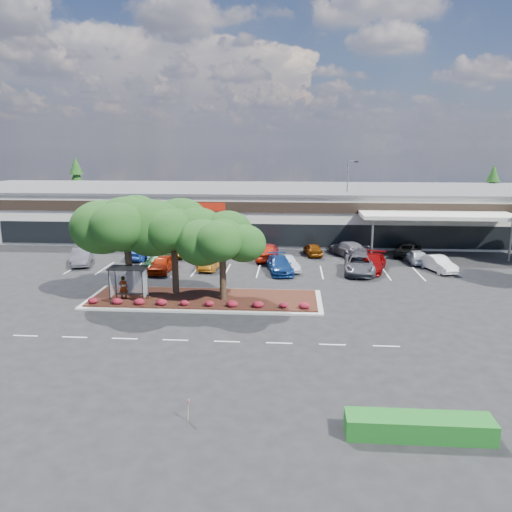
# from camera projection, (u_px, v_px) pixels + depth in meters

# --- Properties ---
(ground) EXTENTS (160.00, 160.00, 0.00)m
(ground) POSITION_uv_depth(u_px,v_px,m) (223.00, 319.00, 34.43)
(ground) COLOR black
(ground) RESTS_ON ground
(retail_store) EXTENTS (80.40, 25.20, 6.25)m
(retail_store) POSITION_uv_depth(u_px,v_px,m) (258.00, 210.00, 66.73)
(retail_store) COLOR silver
(retail_store) RESTS_ON ground
(landscape_island) EXTENTS (18.00, 6.00, 0.26)m
(landscape_island) POSITION_uv_depth(u_px,v_px,m) (204.00, 299.00, 38.44)
(landscape_island) COLOR #A9A9A3
(landscape_island) RESTS_ON ground
(lane_markings) EXTENTS (33.12, 20.06, 0.01)m
(lane_markings) POSITION_uv_depth(u_px,v_px,m) (238.00, 279.00, 44.58)
(lane_markings) COLOR silver
(lane_markings) RESTS_ON ground
(shrub_row) EXTENTS (17.00, 0.80, 0.50)m
(shrub_row) POSITION_uv_depth(u_px,v_px,m) (199.00, 303.00, 36.31)
(shrub_row) COLOR maroon
(shrub_row) RESTS_ON landscape_island
(bus_shelter) EXTENTS (2.75, 1.55, 2.59)m
(bus_shelter) POSITION_uv_depth(u_px,v_px,m) (129.00, 274.00, 37.34)
(bus_shelter) COLOR black
(bus_shelter) RESTS_ON landscape_island
(island_tree_west) EXTENTS (7.20, 7.20, 7.89)m
(island_tree_west) POSITION_uv_depth(u_px,v_px,m) (128.00, 245.00, 38.47)
(island_tree_west) COLOR #12380F
(island_tree_west) RESTS_ON landscape_island
(island_tree_mid) EXTENTS (6.60, 6.60, 7.32)m
(island_tree_mid) POSITION_uv_depth(u_px,v_px,m) (174.00, 247.00, 38.96)
(island_tree_mid) COLOR #12380F
(island_tree_mid) RESTS_ON landscape_island
(island_tree_east) EXTENTS (5.80, 5.80, 6.50)m
(island_tree_east) POSITION_uv_depth(u_px,v_px,m) (223.00, 257.00, 37.30)
(island_tree_east) COLOR #12380F
(island_tree_east) RESTS_ON landscape_island
(hedge_south_east) EXTENTS (6.00, 1.30, 0.90)m
(hedge_south_east) POSITION_uv_depth(u_px,v_px,m) (419.00, 427.00, 20.47)
(hedge_south_east) COLOR #144918
(hedge_south_east) RESTS_ON ground
(conifer_north_west) EXTENTS (4.40, 4.40, 10.00)m
(conifer_north_west) POSITION_uv_depth(u_px,v_px,m) (77.00, 187.00, 80.27)
(conifer_north_west) COLOR #12380F
(conifer_north_west) RESTS_ON ground
(conifer_north_east) EXTENTS (3.96, 3.96, 9.00)m
(conifer_north_east) POSITION_uv_depth(u_px,v_px,m) (491.00, 195.00, 73.81)
(conifer_north_east) COLOR #12380F
(conifer_north_east) RESTS_ON ground
(person_waiting) EXTENTS (0.70, 0.51, 1.78)m
(person_waiting) POSITION_uv_depth(u_px,v_px,m) (123.00, 287.00, 37.93)
(person_waiting) COLOR #594C47
(person_waiting) RESTS_ON landscape_island
(light_pole) EXTENTS (1.43, 0.50, 10.01)m
(light_pole) POSITION_uv_depth(u_px,v_px,m) (347.00, 207.00, 59.90)
(light_pole) COLOR #A9A9A3
(light_pole) RESTS_ON ground
(survey_stake) EXTENTS (0.08, 0.14, 1.00)m
(survey_stake) POSITION_uv_depth(u_px,v_px,m) (188.00, 407.00, 21.62)
(survey_stake) COLOR tan
(survey_stake) RESTS_ON ground
(car_0) EXTENTS (3.09, 5.28, 1.64)m
(car_0) POSITION_uv_depth(u_px,v_px,m) (82.00, 256.00, 49.97)
(car_0) COLOR #505057
(car_0) RESTS_ON ground
(car_1) EXTENTS (2.07, 4.63, 1.54)m
(car_1) POSITION_uv_depth(u_px,v_px,m) (162.00, 264.00, 46.95)
(car_1) COLOR #931B04
(car_1) RESTS_ON ground
(car_2) EXTENTS (3.04, 5.45, 1.49)m
(car_2) POSITION_uv_depth(u_px,v_px,m) (159.00, 262.00, 47.86)
(car_2) COLOR #194823
(car_2) RESTS_ON ground
(car_3) EXTENTS (2.21, 4.72, 1.50)m
(car_3) POSITION_uv_depth(u_px,v_px,m) (211.00, 261.00, 48.19)
(car_3) COLOR #81450B
(car_3) RESTS_ON ground
(car_4) EXTENTS (2.97, 5.45, 1.50)m
(car_4) POSITION_uv_depth(u_px,v_px,m) (280.00, 265.00, 46.74)
(car_4) COLOR navy
(car_4) RESTS_ON ground
(car_5) EXTENTS (2.99, 4.45, 1.39)m
(car_5) POSITION_uv_depth(u_px,v_px,m) (286.00, 263.00, 47.52)
(car_5) COLOR #A4A8B1
(car_5) RESTS_ON ground
(car_6) EXTENTS (3.56, 5.73, 1.55)m
(car_6) POSITION_uv_depth(u_px,v_px,m) (372.00, 263.00, 47.38)
(car_6) COLOR #820606
(car_6) RESTS_ON ground
(car_7) EXTENTS (3.35, 6.24, 1.66)m
(car_7) POSITION_uv_depth(u_px,v_px,m) (359.00, 264.00, 46.56)
(car_7) COLOR #4E4E55
(car_7) RESTS_ON ground
(car_8) EXTENTS (2.92, 4.72, 1.47)m
(car_8) POSITION_uv_depth(u_px,v_px,m) (438.00, 264.00, 47.26)
(car_8) COLOR silver
(car_8) RESTS_ON ground
(car_9) EXTENTS (2.89, 4.90, 1.53)m
(car_9) POSITION_uv_depth(u_px,v_px,m) (166.00, 252.00, 52.44)
(car_9) COLOR silver
(car_9) RESTS_ON ground
(car_10) EXTENTS (2.53, 4.94, 1.55)m
(car_10) POSITION_uv_depth(u_px,v_px,m) (143.00, 252.00, 52.32)
(car_10) COLOR navy
(car_10) RESTS_ON ground
(car_11) EXTENTS (1.78, 4.74, 1.55)m
(car_11) POSITION_uv_depth(u_px,v_px,m) (179.00, 249.00, 53.66)
(car_11) COLOR #653B04
(car_11) RESTS_ON ground
(car_12) EXTENTS (1.91, 4.93, 1.60)m
(car_12) POSITION_uv_depth(u_px,v_px,m) (266.00, 253.00, 51.63)
(car_12) COLOR maroon
(car_12) RESTS_ON ground
(car_13) EXTENTS (1.98, 4.80, 1.63)m
(car_13) POSITION_uv_depth(u_px,v_px,m) (269.00, 250.00, 52.84)
(car_13) COLOR maroon
(car_13) RESTS_ON ground
(car_14) EXTENTS (2.23, 4.18, 1.35)m
(car_14) POSITION_uv_depth(u_px,v_px,m) (313.00, 249.00, 53.97)
(car_14) COLOR #642C04
(car_14) RESTS_ON ground
(car_15) EXTENTS (4.35, 6.00, 1.61)m
(car_15) POSITION_uv_depth(u_px,v_px,m) (348.00, 249.00, 53.75)
(car_15) COLOR slate
(car_15) RESTS_ON ground
(car_16) EXTENTS (1.95, 4.25, 1.41)m
(car_16) POSITION_uv_depth(u_px,v_px,m) (416.00, 256.00, 50.43)
(car_16) COLOR silver
(car_16) RESTS_ON ground
(car_17) EXTENTS (4.01, 5.80, 1.47)m
(car_17) POSITION_uv_depth(u_px,v_px,m) (408.00, 249.00, 53.65)
(car_17) COLOR black
(car_17) RESTS_ON ground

